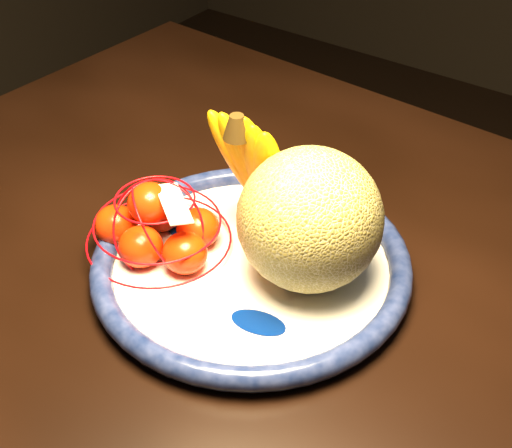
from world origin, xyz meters
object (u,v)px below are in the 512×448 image
Objects in this scene: fruit_bowl at (251,264)px; mandarin_bag at (158,228)px; banana_bunch at (256,163)px; dining_table at (372,377)px; cantaloupe at (310,219)px.

mandarin_bag is (-0.11, -0.04, 0.03)m from fruit_bowl.
fruit_bowl is 0.12m from banana_bunch.
cantaloupe is at bearing 176.09° from dining_table.
dining_table is at bearing 3.33° from fruit_bowl.
mandarin_bag is (-0.17, -0.06, -0.05)m from cantaloupe.
dining_table is 8.64× the size of mandarin_bag.
dining_table is at bearing 10.12° from mandarin_bag.
fruit_bowl is (-0.17, -0.01, 0.10)m from dining_table.
fruit_bowl is 0.11m from cantaloupe.
cantaloupe is at bearing 19.94° from fruit_bowl.
cantaloupe is 0.88× the size of mandarin_bag.
mandarin_bag is (-0.07, -0.11, -0.06)m from banana_bunch.
banana_bunch is at bearing 158.00° from cantaloupe.
banana_bunch is 1.01× the size of mandarin_bag.
mandarin_bag reaches higher than dining_table.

